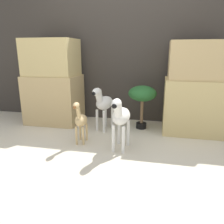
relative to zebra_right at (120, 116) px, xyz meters
The scene contains 8 objects.
ground_plane 0.52m from the zebra_right, 123.35° to the right, with size 14.00×14.00×0.00m, color beige.
wall_back 1.44m from the zebra_right, 97.55° to the left, with size 6.40×0.08×2.20m.
rock_pillar_left 1.52m from the zebra_right, 146.30° to the left, with size 0.84×0.60×1.33m.
rock_pillar_right 1.26m from the zebra_right, 42.22° to the left, with size 0.84×0.60×1.29m.
zebra_right is the anchor object (origin of this frame).
zebra_left 0.71m from the zebra_right, 120.56° to the left, with size 0.29×0.48×0.66m.
giraffe_figurine 0.54m from the zebra_right, behind, with size 0.16×0.36×0.57m.
potted_palm_front 0.84m from the zebra_right, 77.29° to the left, with size 0.42×0.42×0.66m.
Camera 1 is at (0.59, -2.13, 1.15)m, focal length 35.00 mm.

